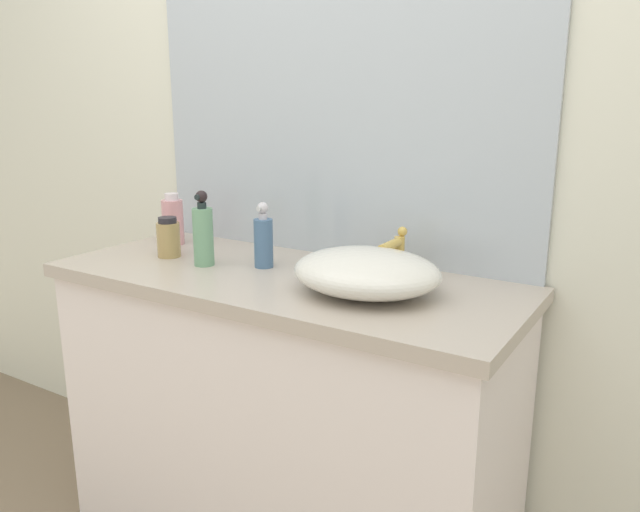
# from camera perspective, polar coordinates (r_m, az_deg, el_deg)

# --- Properties ---
(bathroom_wall_rear) EXTENTS (6.00, 0.06, 2.60)m
(bathroom_wall_rear) POSITION_cam_1_polar(r_m,az_deg,el_deg) (2.00, 2.75, 10.94)
(bathroom_wall_rear) COLOR silver
(bathroom_wall_rear) RESTS_ON ground
(vanity_counter) EXTENTS (1.39, 0.57, 0.92)m
(vanity_counter) POSITION_cam_1_polar(r_m,az_deg,el_deg) (1.99, -3.26, -14.45)
(vanity_counter) COLOR white
(vanity_counter) RESTS_ON ground
(wall_mirror_panel) EXTENTS (1.33, 0.01, 1.21)m
(wall_mirror_panel) POSITION_cam_1_polar(r_m,az_deg,el_deg) (1.98, 1.22, 17.41)
(wall_mirror_panel) COLOR #B2BCC6
(wall_mirror_panel) RESTS_ON vanity_counter
(sink_basin) EXTENTS (0.39, 0.34, 0.11)m
(sink_basin) POSITION_cam_1_polar(r_m,az_deg,el_deg) (1.64, 4.22, -1.44)
(sink_basin) COLOR silver
(sink_basin) RESTS_ON vanity_counter
(faucet) EXTENTS (0.03, 0.15, 0.14)m
(faucet) POSITION_cam_1_polar(r_m,az_deg,el_deg) (1.79, 6.91, 0.61)
(faucet) COLOR gold
(faucet) RESTS_ON vanity_counter
(soap_dispenser) EXTENTS (0.06, 0.06, 0.23)m
(soap_dispenser) POSITION_cam_1_polar(r_m,az_deg,el_deg) (1.93, -10.51, 2.01)
(soap_dispenser) COLOR #6DA178
(soap_dispenser) RESTS_ON vanity_counter
(lotion_bottle) EXTENTS (0.06, 0.06, 0.20)m
(lotion_bottle) POSITION_cam_1_polar(r_m,az_deg,el_deg) (1.88, -5.13, 1.46)
(lotion_bottle) COLOR #476A8F
(lotion_bottle) RESTS_ON vanity_counter
(perfume_bottle) EXTENTS (0.07, 0.07, 0.13)m
(perfume_bottle) POSITION_cam_1_polar(r_m,az_deg,el_deg) (2.06, -13.52, 1.60)
(perfume_bottle) COLOR tan
(perfume_bottle) RESTS_ON vanity_counter
(spray_can) EXTENTS (0.07, 0.07, 0.18)m
(spray_can) POSITION_cam_1_polar(r_m,az_deg,el_deg) (2.23, -13.14, 3.13)
(spray_can) COLOR pink
(spray_can) RESTS_ON vanity_counter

